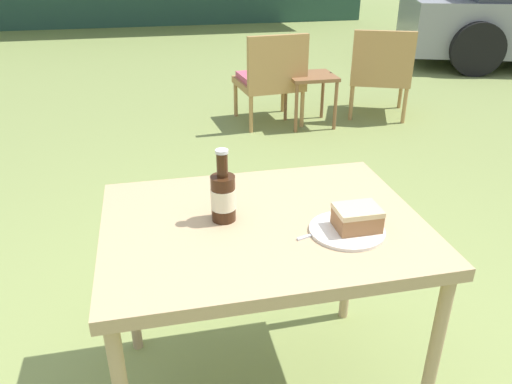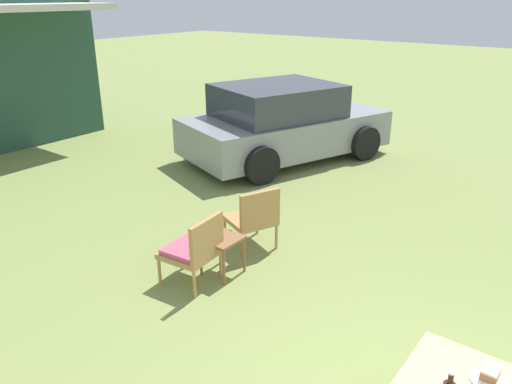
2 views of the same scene
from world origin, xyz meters
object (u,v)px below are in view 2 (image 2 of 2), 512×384
(parked_car, at_px, (283,123))
(wicker_chair_cushioned, at_px, (194,248))
(wicker_chair_plain, at_px, (254,216))
(garden_side_table, at_px, (222,243))
(cake_on_plate, at_px, (489,376))

(parked_car, xyz_separation_m, wicker_chair_cushioned, (-4.34, -1.81, -0.26))
(wicker_chair_cushioned, relative_size, wicker_chair_plain, 1.00)
(wicker_chair_cushioned, bearing_deg, wicker_chair_plain, 173.32)
(garden_side_table, bearing_deg, wicker_chair_plain, 7.17)
(wicker_chair_cushioned, distance_m, garden_side_table, 0.36)
(wicker_chair_plain, height_order, cake_on_plate, wicker_chair_plain)
(parked_car, relative_size, wicker_chair_plain, 5.21)
(wicker_chair_plain, bearing_deg, cake_on_plate, 86.04)
(parked_car, relative_size, wicker_chair_cushioned, 5.21)
(wicker_chair_cushioned, xyz_separation_m, garden_side_table, (0.34, -0.11, -0.04))
(wicker_chair_cushioned, xyz_separation_m, cake_on_plate, (-0.52, -3.10, 0.32))
(parked_car, height_order, cake_on_plate, parked_car)
(parked_car, bearing_deg, wicker_chair_plain, -131.61)
(parked_car, distance_m, garden_side_table, 4.44)
(wicker_chair_plain, bearing_deg, parked_car, -128.12)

